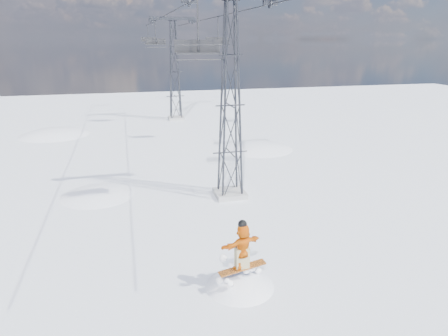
# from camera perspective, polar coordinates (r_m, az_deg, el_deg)

# --- Properties ---
(ground) EXTENTS (120.00, 120.00, 0.00)m
(ground) POSITION_cam_1_polar(r_m,az_deg,el_deg) (17.24, 5.18, -13.87)
(ground) COLOR white
(ground) RESTS_ON ground
(snow_terrain) EXTENTS (39.00, 37.00, 22.00)m
(snow_terrain) POSITION_cam_1_polar(r_m,az_deg,el_deg) (39.69, -12.19, -10.55)
(snow_terrain) COLOR white
(snow_terrain) RESTS_ON ground
(lift_tower_near) EXTENTS (5.20, 1.80, 11.43)m
(lift_tower_near) POSITION_cam_1_polar(r_m,az_deg,el_deg) (22.83, 0.91, 8.86)
(lift_tower_near) COLOR #999999
(lift_tower_near) RESTS_ON ground
(lift_tower_far) EXTENTS (5.20, 1.80, 11.43)m
(lift_tower_far) POSITION_cam_1_polar(r_m,az_deg,el_deg) (47.28, -7.09, 13.43)
(lift_tower_far) COLOR #999999
(lift_tower_far) RESTS_ON ground
(haul_cables) EXTENTS (4.46, 51.00, 0.06)m
(haul_cables) POSITION_cam_1_polar(r_m,az_deg,el_deg) (33.84, -4.39, 20.90)
(haul_cables) COLOR black
(haul_cables) RESTS_ON ground
(snowboarder_jump) EXTENTS (4.40, 4.40, 6.86)m
(snowboarder_jump) POSITION_cam_1_polar(r_m,az_deg,el_deg) (17.00, 2.20, -21.01)
(snowboarder_jump) COLOR white
(snowboarder_jump) RESTS_ON ground
(lift_chair_near) EXTENTS (2.22, 0.64, 2.75)m
(lift_chair_near) POSITION_cam_1_polar(r_m,az_deg,el_deg) (19.90, -3.74, 16.70)
(lift_chair_near) COLOR black
(lift_chair_near) RESTS_ON ground
(lift_chair_mid) EXTENTS (1.98, 0.57, 2.46)m
(lift_chair_mid) POSITION_cam_1_polar(r_m,az_deg,el_deg) (35.20, -0.89, 17.63)
(lift_chair_mid) COLOR black
(lift_chair_mid) RESTS_ON ground
(lift_chair_far) EXTENTS (2.10, 0.60, 2.61)m
(lift_chair_far) POSITION_cam_1_polar(r_m,az_deg,el_deg) (44.00, -9.73, 17.29)
(lift_chair_far) COLOR black
(lift_chair_far) RESTS_ON ground
(lift_chair_extra) EXTENTS (1.87, 0.54, 2.32)m
(lift_chair_extra) POSITION_cam_1_polar(r_m,az_deg,el_deg) (55.77, -10.78, 17.55)
(lift_chair_extra) COLOR black
(lift_chair_extra) RESTS_ON ground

